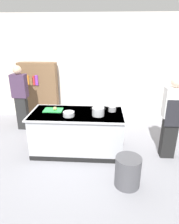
% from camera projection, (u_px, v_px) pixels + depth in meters
% --- Properties ---
extents(ground_plane, '(10.00, 10.00, 0.00)m').
position_uv_depth(ground_plane, '(78.00, 150.00, 4.49)').
color(ground_plane, gray).
extents(back_wall, '(6.40, 0.12, 3.00)m').
position_uv_depth(back_wall, '(85.00, 68.00, 5.90)').
color(back_wall, silver).
rests_on(back_wall, ground_plane).
extents(counter_island, '(1.98, 0.98, 0.90)m').
position_uv_depth(counter_island, '(77.00, 132.00, 4.32)').
color(counter_island, '#B7BABF').
rests_on(counter_island, ground_plane).
extents(cutting_board, '(0.40, 0.28, 0.02)m').
position_uv_depth(cutting_board, '(53.00, 110.00, 4.29)').
color(cutting_board, green).
rests_on(cutting_board, counter_island).
extents(onion, '(0.08, 0.08, 0.08)m').
position_uv_depth(onion, '(55.00, 109.00, 4.24)').
color(onion, tan).
rests_on(onion, cutting_board).
extents(stock_pot, '(0.31, 0.25, 0.17)m').
position_uv_depth(stock_pot, '(98.00, 112.00, 4.00)').
color(stock_pot, '#B7BABF').
rests_on(stock_pot, counter_island).
extents(sauce_pan, '(0.23, 0.16, 0.11)m').
position_uv_depth(sauce_pan, '(112.00, 109.00, 4.23)').
color(sauce_pan, '#99999E').
rests_on(sauce_pan, counter_island).
extents(mixing_bowl, '(0.23, 0.23, 0.09)m').
position_uv_depth(mixing_bowl, '(69.00, 114.00, 3.98)').
color(mixing_bowl, '#B7BABF').
rests_on(mixing_bowl, counter_island).
extents(trash_bin, '(0.44, 0.44, 0.54)m').
position_uv_depth(trash_bin, '(128.00, 172.00, 3.36)').
color(trash_bin, '#4C4C51').
rests_on(trash_bin, ground_plane).
extents(person_chef, '(0.38, 0.25, 1.72)m').
position_uv_depth(person_chef, '(172.00, 116.00, 3.95)').
color(person_chef, black).
rests_on(person_chef, ground_plane).
extents(person_guest, '(0.38, 0.24, 1.72)m').
position_uv_depth(person_guest, '(21.00, 97.00, 5.22)').
color(person_guest, '#242424').
rests_on(person_guest, ground_plane).
extents(bookshelf, '(1.10, 0.31, 1.70)m').
position_uv_depth(bookshelf, '(39.00, 91.00, 5.93)').
color(bookshelf, brown).
rests_on(bookshelf, ground_plane).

